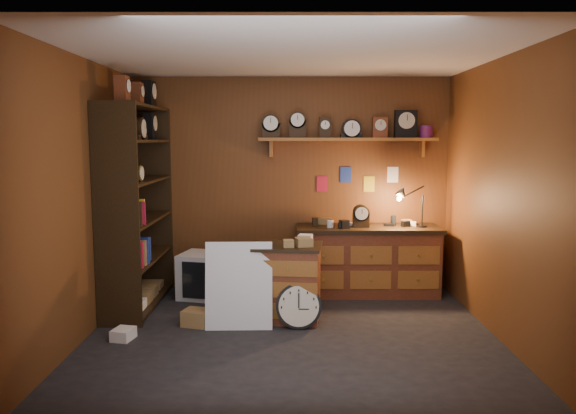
# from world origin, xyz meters

# --- Properties ---
(floor) EXTENTS (4.00, 4.00, 0.00)m
(floor) POSITION_xyz_m (0.00, 0.00, 0.00)
(floor) COLOR black
(floor) RESTS_ON ground
(room_shell) EXTENTS (4.02, 3.62, 2.71)m
(room_shell) POSITION_xyz_m (0.04, 0.11, 1.72)
(room_shell) COLOR brown
(room_shell) RESTS_ON ground
(shelving_unit) EXTENTS (0.47, 1.60, 2.58)m
(shelving_unit) POSITION_xyz_m (-1.79, 0.98, 1.25)
(shelving_unit) COLOR black
(shelving_unit) RESTS_ON ground
(workbench) EXTENTS (1.77, 0.66, 1.36)m
(workbench) POSITION_xyz_m (0.95, 1.47, 0.47)
(workbench) COLOR brown
(workbench) RESTS_ON ground
(low_cabinet) EXTENTS (0.77, 0.67, 0.90)m
(low_cabinet) POSITION_xyz_m (-0.04, 0.49, 0.44)
(low_cabinet) COLOR brown
(low_cabinet) RESTS_ON ground
(big_round_clock) EXTENTS (0.47, 0.16, 0.47)m
(big_round_clock) POSITION_xyz_m (0.07, 0.18, 0.23)
(big_round_clock) COLOR black
(big_round_clock) RESTS_ON ground
(white_panel) EXTENTS (0.69, 0.20, 0.90)m
(white_panel) POSITION_xyz_m (-0.54, 0.20, 0.00)
(white_panel) COLOR silver
(white_panel) RESTS_ON ground
(mini_fridge) EXTENTS (0.62, 0.64, 0.54)m
(mini_fridge) POSITION_xyz_m (-1.07, 1.32, 0.27)
(mini_fridge) COLOR silver
(mini_fridge) RESTS_ON ground
(floor_box_a) EXTENTS (0.32, 0.29, 0.17)m
(floor_box_a) POSITION_xyz_m (-0.98, 0.26, 0.08)
(floor_box_a) COLOR olive
(floor_box_a) RESTS_ON ground
(floor_box_b) EXTENTS (0.22, 0.25, 0.11)m
(floor_box_b) POSITION_xyz_m (-1.63, -0.16, 0.05)
(floor_box_b) COLOR white
(floor_box_b) RESTS_ON ground
(floor_box_c) EXTENTS (0.31, 0.30, 0.18)m
(floor_box_c) POSITION_xyz_m (-0.76, 1.08, 0.09)
(floor_box_c) COLOR olive
(floor_box_c) RESTS_ON ground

